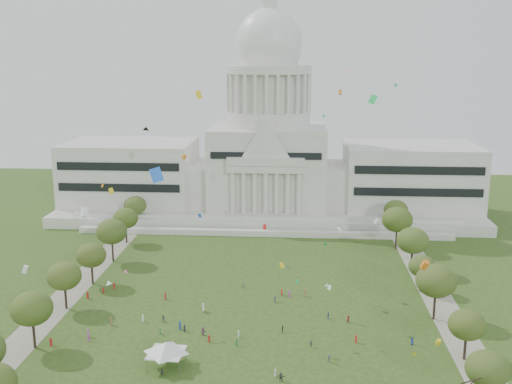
% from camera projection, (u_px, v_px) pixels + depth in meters
% --- Properties ---
extents(ground, '(400.00, 400.00, 0.00)m').
position_uv_depth(ground, '(241.00, 348.00, 127.88)').
color(ground, '#304817').
rests_on(ground, ground).
extents(capitol, '(160.00, 64.50, 91.30)m').
position_uv_depth(capitol, '(268.00, 157.00, 233.42)').
color(capitol, beige).
rests_on(capitol, ground).
extents(path_left, '(8.00, 160.00, 0.04)m').
position_uv_depth(path_left, '(74.00, 289.00, 160.33)').
color(path_left, gray).
rests_on(path_left, ground).
extents(path_right, '(8.00, 160.00, 0.04)m').
position_uv_depth(path_right, '(438.00, 299.00, 153.78)').
color(path_right, gray).
rests_on(path_right, ground).
extents(row_tree_r_0, '(7.67, 7.67, 10.91)m').
position_uv_depth(row_tree_r_0, '(487.00, 369.00, 104.04)').
color(row_tree_r_0, black).
rests_on(row_tree_r_0, ground).
extents(row_tree_l_1, '(8.86, 8.86, 12.59)m').
position_uv_depth(row_tree_l_1, '(32.00, 309.00, 126.02)').
color(row_tree_l_1, black).
rests_on(row_tree_l_1, ground).
extents(row_tree_r_1, '(7.58, 7.58, 10.78)m').
position_uv_depth(row_tree_r_1, '(467.00, 325.00, 121.32)').
color(row_tree_r_1, black).
rests_on(row_tree_r_1, ground).
extents(row_tree_l_2, '(8.42, 8.42, 11.97)m').
position_uv_depth(row_tree_l_2, '(64.00, 276.00, 145.90)').
color(row_tree_l_2, black).
rests_on(row_tree_l_2, ground).
extents(row_tree_r_2, '(9.55, 9.55, 13.58)m').
position_uv_depth(row_tree_r_2, '(436.00, 281.00, 139.68)').
color(row_tree_r_2, black).
rests_on(row_tree_r_2, ground).
extents(row_tree_l_3, '(8.12, 8.12, 11.55)m').
position_uv_depth(row_tree_l_3, '(91.00, 255.00, 162.06)').
color(row_tree_l_3, black).
rests_on(row_tree_l_3, ground).
extents(row_tree_r_3, '(7.01, 7.01, 9.98)m').
position_uv_depth(row_tree_r_3, '(422.00, 266.00, 156.82)').
color(row_tree_r_3, black).
rests_on(row_tree_r_3, ground).
extents(row_tree_l_4, '(9.29, 9.29, 13.21)m').
position_uv_depth(row_tree_l_4, '(112.00, 232.00, 179.79)').
color(row_tree_l_4, black).
rests_on(row_tree_l_4, ground).
extents(row_tree_r_4, '(9.19, 9.19, 13.06)m').
position_uv_depth(row_tree_r_4, '(413.00, 241.00, 171.43)').
color(row_tree_r_4, black).
rests_on(row_tree_r_4, ground).
extents(row_tree_l_5, '(8.33, 8.33, 11.85)m').
position_uv_depth(row_tree_l_5, '(126.00, 218.00, 198.17)').
color(row_tree_l_5, black).
rests_on(row_tree_l_5, ground).
extents(row_tree_r_5, '(9.82, 9.82, 13.96)m').
position_uv_depth(row_tree_r_5, '(397.00, 220.00, 190.98)').
color(row_tree_r_5, black).
rests_on(row_tree_r_5, ground).
extents(row_tree_l_6, '(8.19, 8.19, 11.64)m').
position_uv_depth(row_tree_l_6, '(135.00, 205.00, 215.95)').
color(row_tree_l_6, black).
rests_on(row_tree_l_6, ground).
extents(row_tree_r_6, '(8.42, 8.42, 11.97)m').
position_uv_depth(row_tree_r_6, '(396.00, 210.00, 208.57)').
color(row_tree_r_6, black).
rests_on(row_tree_r_6, ground).
extents(event_tent, '(10.20, 10.20, 5.36)m').
position_uv_depth(event_tent, '(166.00, 347.00, 119.45)').
color(event_tent, '#4C4C4C').
rests_on(event_tent, ground).
extents(person_0, '(0.89, 0.97, 1.66)m').
position_uv_depth(person_0, '(412.00, 341.00, 129.12)').
color(person_0, navy).
rests_on(person_0, ground).
extents(person_2, '(0.99, 0.93, 1.75)m').
position_uv_depth(person_2, '(349.00, 319.00, 139.90)').
color(person_2, '#B21E1E').
rests_on(person_2, ground).
extents(person_3, '(0.87, 1.08, 1.48)m').
position_uv_depth(person_3, '(311.00, 344.00, 128.08)').
color(person_3, '#26262B').
rests_on(person_3, ground).
extents(person_4, '(0.53, 0.98, 1.66)m').
position_uv_depth(person_4, '(283.00, 329.00, 134.98)').
color(person_4, '#26262B').
rests_on(person_4, ground).
extents(person_5, '(1.74, 1.83, 1.95)m').
position_uv_depth(person_5, '(203.00, 331.00, 133.51)').
color(person_5, '#994C8C').
rests_on(person_5, ground).
extents(person_6, '(0.54, 0.79, 1.57)m').
position_uv_depth(person_6, '(275.00, 373.00, 116.26)').
color(person_6, silver).
rests_on(person_6, ground).
extents(person_7, '(0.69, 0.66, 1.53)m').
position_uv_depth(person_7, '(162.00, 372.00, 116.60)').
color(person_7, '#26262B').
rests_on(person_7, ground).
extents(person_8, '(0.92, 0.65, 1.73)m').
position_uv_depth(person_8, '(163.00, 318.00, 140.22)').
color(person_8, '#4C4C51').
rests_on(person_8, ground).
extents(person_9, '(1.15, 1.27, 1.77)m').
position_uv_depth(person_9, '(329.00, 358.00, 121.65)').
color(person_9, '#4C4C51').
rests_on(person_9, ground).
extents(person_10, '(0.64, 1.00, 1.60)m').
position_uv_depth(person_10, '(328.00, 316.00, 141.91)').
color(person_10, navy).
rests_on(person_10, ground).
extents(person_11, '(1.77, 0.96, 1.80)m').
position_uv_depth(person_11, '(281.00, 377.00, 114.56)').
color(person_11, '#4C4C51').
rests_on(person_11, ground).
extents(distant_crowd, '(66.98, 36.52, 1.93)m').
position_uv_depth(distant_crowd, '(185.00, 313.00, 143.19)').
color(distant_crowd, '#B21E1E').
rests_on(distant_crowd, ground).
extents(kite_swarm, '(83.67, 99.07, 51.67)m').
position_uv_depth(kite_swarm, '(262.00, 215.00, 130.70)').
color(kite_swarm, green).
rests_on(kite_swarm, ground).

